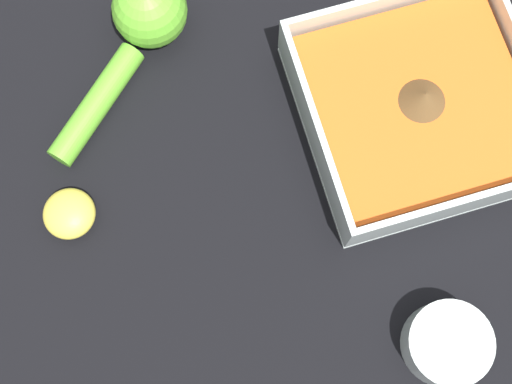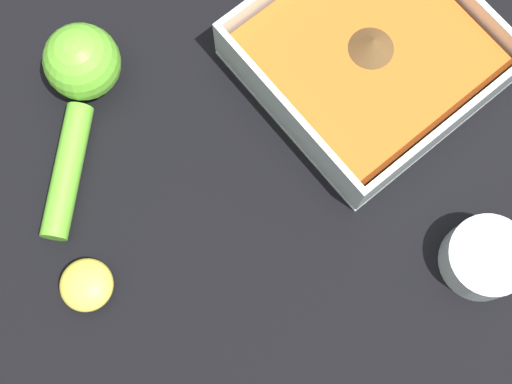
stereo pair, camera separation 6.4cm
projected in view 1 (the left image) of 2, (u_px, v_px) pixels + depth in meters
name	position (u px, v px, depth m)	size (l,w,h in m)	color
ground_plane	(406.00, 139.00, 0.69)	(4.00, 4.00, 0.00)	black
square_dish	(417.00, 108.00, 0.67)	(0.21, 0.21, 0.06)	silver
spice_bowl	(446.00, 344.00, 0.62)	(0.07, 0.07, 0.04)	silver
lemon_squeezer	(140.00, 27.00, 0.68)	(0.16, 0.17, 0.07)	#6BC633
lemon_half	(69.00, 214.00, 0.65)	(0.05, 0.05, 0.03)	#EFDB4C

